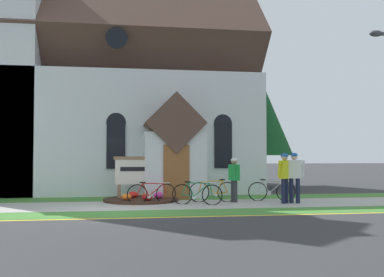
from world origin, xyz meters
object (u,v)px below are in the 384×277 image
cyclist_in_red_jersey (234,177)px  bicycle_blue (197,194)px  roadside_conifer (256,110)px  bicycle_red (152,193)px  church_sign (141,172)px  cyclist_in_blue_jersey (285,174)px  bicycle_yellow (271,191)px  cyclist_in_green_jersey (294,173)px  bicycle_black (213,191)px

cyclist_in_red_jersey → bicycle_blue: bearing=-159.7°
roadside_conifer → bicycle_red: bearing=-130.6°
church_sign → cyclist_in_blue_jersey: 5.34m
church_sign → bicycle_yellow: (4.81, -0.99, -0.71)m
cyclist_in_blue_jersey → cyclist_in_red_jersey: bearing=158.3°
cyclist_in_green_jersey → cyclist_in_blue_jersey: bearing=-179.6°
cyclist_in_red_jersey → bicycle_black: bearing=161.4°
bicycle_red → cyclist_in_blue_jersey: (4.65, -0.50, 0.68)m
bicycle_red → cyclist_in_red_jersey: (2.98, 0.16, 0.55)m
bicycle_yellow → cyclist_in_green_jersey: bearing=-61.6°
church_sign → cyclist_in_red_jersey: size_ratio=1.28×
bicycle_black → bicycle_red: bicycle_black is taller
bicycle_blue → cyclist_in_red_jersey: size_ratio=1.04×
bicycle_blue → cyclist_in_blue_jersey: bearing=-2.3°
bicycle_black → bicycle_red: (-2.27, -0.40, -0.01)m
bicycle_yellow → roadside_conifer: (1.32, 6.32, 3.66)m
cyclist_in_blue_jersey → bicycle_blue: bearing=177.7°
bicycle_yellow → bicycle_blue: 3.08m
church_sign → bicycle_blue: (1.85, -1.82, -0.70)m
cyclist_in_green_jersey → roadside_conifer: bearing=83.7°
bicycle_yellow → bicycle_blue: size_ratio=1.04×
bicycle_red → cyclist_in_blue_jersey: size_ratio=0.98×
bicycle_red → roadside_conifer: size_ratio=0.27×
bicycle_yellow → bicycle_red: bearing=-174.2°
church_sign → bicycle_black: 2.88m
cyclist_in_green_jersey → bicycle_red: bearing=174.3°
bicycle_red → bicycle_black: bearing=10.0°
bicycle_black → roadside_conifer: size_ratio=0.28×
cyclist_in_red_jersey → roadside_conifer: roadside_conifer is taller
church_sign → cyclist_in_blue_jersey: bearing=-21.4°
church_sign → bicycle_black: size_ratio=1.14×
bicycle_red → cyclist_in_blue_jersey: bearing=-6.2°
cyclist_in_blue_jersey → bicycle_red: bearing=173.8°
cyclist_in_green_jersey → roadside_conifer: roadside_conifer is taller
bicycle_yellow → bicycle_blue: bearing=-164.2°
bicycle_black → cyclist_in_blue_jersey: bearing=-20.8°
cyclist_in_red_jersey → bicycle_yellow: bearing=11.2°
bicycle_blue → cyclist_in_red_jersey: cyclist_in_red_jersey is taller
bicycle_red → roadside_conifer: (5.81, 6.78, 3.66)m
bicycle_blue → roadside_conifer: 9.11m
church_sign → cyclist_in_green_jersey: cyclist_in_green_jersey is taller
bicycle_blue → cyclist_in_green_jersey: (3.48, -0.12, 0.69)m
church_sign → cyclist_in_red_jersey: (3.31, -1.28, -0.16)m
cyclist_in_green_jersey → cyclist_in_red_jersey: bearing=161.9°
bicycle_blue → roadside_conifer: roadside_conifer is taller
bicycle_red → cyclist_in_red_jersey: 3.04m
cyclist_in_green_jersey → cyclist_in_red_jersey: size_ratio=1.12×
bicycle_blue → bicycle_black: size_ratio=0.93×
roadside_conifer → bicycle_blue: bearing=-120.9°
church_sign → cyclist_in_green_jersey: 5.68m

